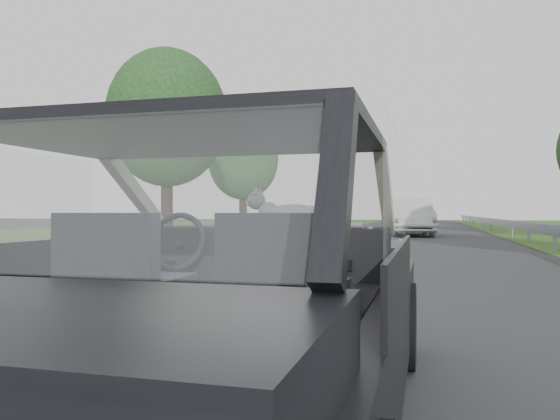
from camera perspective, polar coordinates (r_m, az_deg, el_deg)
The scene contains 9 objects.
subject_car at distance 2.79m, azimuth -6.25°, elevation -7.79°, with size 1.80×4.00×1.45m, color black.
dashboard at distance 3.36m, azimuth -2.34°, elevation -4.35°, with size 1.58×0.45×0.30m, color black.
driver_seat at distance 2.69m, azimuth -16.51°, elevation -4.75°, with size 0.50×0.72×0.42m, color black.
passenger_seat at distance 2.37m, azimuth 0.23°, elevation -5.37°, with size 0.50×0.72×0.42m, color black.
steering_wheel at distance 3.23m, azimuth -10.72°, elevation -3.27°, with size 0.36×0.36×0.04m, color black.
cat at distance 3.28m, azimuth 1.31°, elevation -0.44°, with size 0.54×0.17×0.24m, color gray.
other_car at distance 25.78m, azimuth 13.50°, elevation -0.71°, with size 2.03×5.13×1.69m, color silver.
tree_5 at distance 25.06m, azimuth -11.73°, elevation 6.68°, with size 5.38×5.38×8.15m, color black, non-canonical shape.
tree_6 at distance 34.94m, azimuth -3.88°, elevation 3.64°, with size 4.50×4.50×6.82m, color black, non-canonical shape.
Camera 1 is at (1.01, -2.57, 1.10)m, focal length 35.00 mm.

